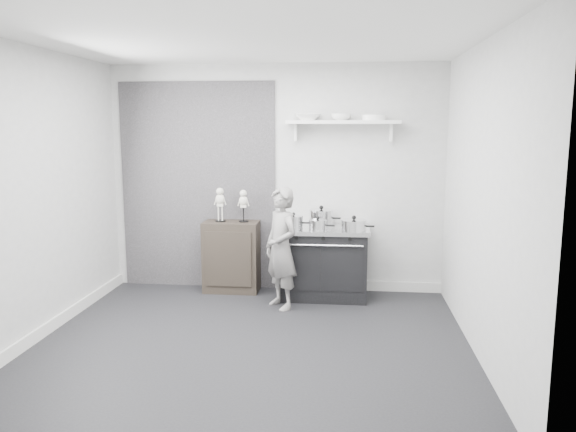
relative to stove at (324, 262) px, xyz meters
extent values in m
plane|color=black|center=(-0.61, -1.48, -0.42)|extent=(4.00, 4.00, 0.00)
cube|color=silver|center=(-0.61, 0.32, 0.93)|extent=(4.00, 0.02, 2.70)
cube|color=silver|center=(-0.61, -3.28, 0.93)|extent=(4.00, 0.02, 2.70)
cube|color=silver|center=(-2.61, -1.48, 0.93)|extent=(0.02, 3.60, 2.70)
cube|color=silver|center=(1.39, -1.48, 0.93)|extent=(0.02, 3.60, 2.70)
cube|color=silver|center=(-0.61, -1.48, 2.28)|extent=(4.00, 3.60, 0.02)
cube|color=black|center=(-1.56, 0.31, 0.83)|extent=(1.90, 0.02, 2.50)
cube|color=silver|center=(0.39, 0.30, -0.36)|extent=(2.00, 0.03, 0.12)
cube|color=silver|center=(-2.59, -1.48, -0.36)|extent=(0.03, 3.60, 0.12)
cube|color=silver|center=(0.19, 0.19, 1.60)|extent=(1.30, 0.26, 0.04)
cube|color=silver|center=(-0.36, 0.26, 1.48)|extent=(0.03, 0.12, 0.20)
cube|color=silver|center=(0.74, 0.26, 1.48)|extent=(0.03, 0.12, 0.20)
cube|color=black|center=(0.00, 0.00, -0.03)|extent=(0.97, 0.58, 0.78)
cube|color=silver|center=(0.00, 0.00, 0.39)|extent=(1.03, 0.62, 0.05)
cube|color=black|center=(-0.23, -0.29, -0.01)|extent=(0.41, 0.02, 0.51)
cube|color=black|center=(0.23, -0.29, -0.01)|extent=(0.41, 0.02, 0.51)
cylinder|color=silver|center=(0.00, -0.32, 0.26)|extent=(0.88, 0.02, 0.02)
cylinder|color=black|center=(-0.29, -0.30, 0.34)|extent=(0.04, 0.03, 0.04)
cylinder|color=black|center=(0.00, -0.30, 0.34)|extent=(0.04, 0.03, 0.04)
cylinder|color=black|center=(0.29, -0.30, 0.34)|extent=(0.04, 0.03, 0.04)
cube|color=black|center=(-1.12, 0.13, 0.01)|extent=(0.65, 0.38, 0.85)
imported|color=slate|center=(-0.45, -0.44, 0.25)|extent=(0.55, 0.58, 1.33)
cylinder|color=silver|center=(-0.35, -0.11, 0.48)|extent=(0.21, 0.21, 0.13)
cylinder|color=silver|center=(-0.35, -0.11, 0.55)|extent=(0.22, 0.22, 0.01)
sphere|color=black|center=(-0.35, -0.11, 0.58)|extent=(0.04, 0.04, 0.04)
cylinder|color=black|center=(-0.20, -0.11, 0.48)|extent=(0.10, 0.02, 0.02)
cylinder|color=silver|center=(-0.04, 0.14, 0.49)|extent=(0.28, 0.28, 0.17)
cylinder|color=silver|center=(-0.04, 0.14, 0.59)|extent=(0.29, 0.29, 0.02)
sphere|color=black|center=(-0.04, 0.14, 0.62)|extent=(0.05, 0.05, 0.05)
cylinder|color=black|center=(0.13, 0.14, 0.49)|extent=(0.10, 0.02, 0.02)
cylinder|color=silver|center=(0.33, -0.19, 0.47)|extent=(0.27, 0.27, 0.11)
cylinder|color=silver|center=(0.33, -0.19, 0.53)|extent=(0.28, 0.28, 0.01)
sphere|color=black|center=(0.33, -0.19, 0.56)|extent=(0.05, 0.05, 0.05)
cylinder|color=black|center=(0.51, -0.19, 0.47)|extent=(0.10, 0.02, 0.02)
cylinder|color=silver|center=(-0.07, -0.16, 0.46)|extent=(0.20, 0.20, 0.10)
cylinder|color=silver|center=(-0.07, -0.16, 0.52)|extent=(0.20, 0.20, 0.01)
sphere|color=black|center=(-0.07, -0.16, 0.54)|extent=(0.04, 0.04, 0.04)
cylinder|color=black|center=(0.07, -0.16, 0.46)|extent=(0.10, 0.02, 0.02)
imported|color=white|center=(-0.21, 0.19, 1.66)|extent=(0.30, 0.30, 0.07)
imported|color=white|center=(0.17, 0.19, 1.66)|extent=(0.23, 0.23, 0.07)
cylinder|color=white|center=(0.54, 0.19, 1.65)|extent=(0.27, 0.27, 0.06)
camera|label=1|loc=(0.25, -6.34, 1.57)|focal=35.00mm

